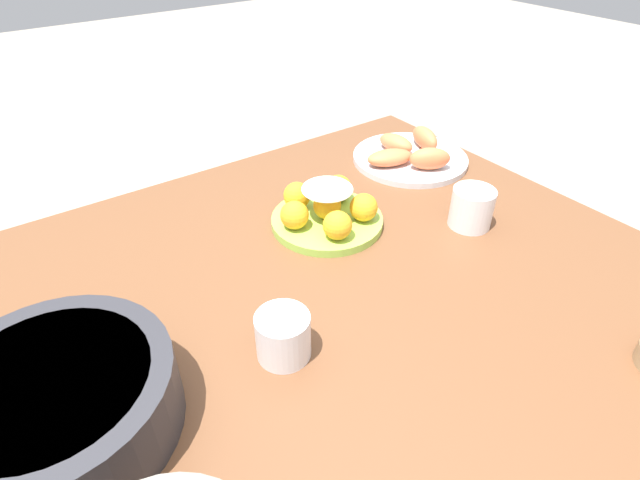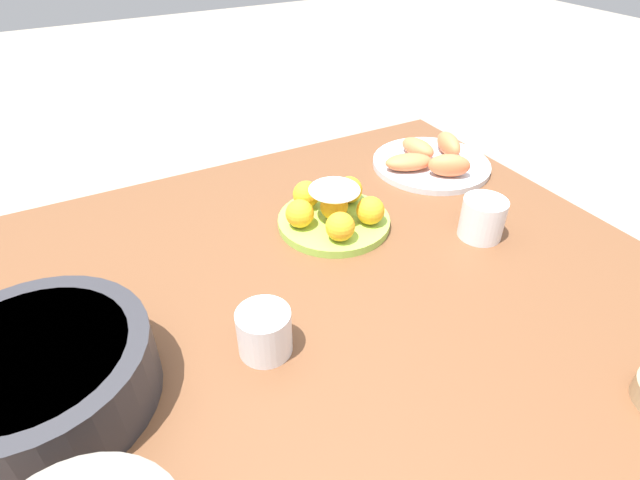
% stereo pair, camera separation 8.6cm
% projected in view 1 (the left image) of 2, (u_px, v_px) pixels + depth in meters
% --- Properties ---
extents(dining_table, '(1.25, 1.01, 0.77)m').
position_uv_depth(dining_table, '(312.00, 342.00, 0.86)').
color(dining_table, brown).
rests_on(dining_table, ground_plane).
extents(cake_plate, '(0.22, 0.22, 0.09)m').
position_uv_depth(cake_plate, '(327.00, 210.00, 0.95)').
color(cake_plate, '#99CC4C').
rests_on(cake_plate, dining_table).
extents(serving_bowl, '(0.28, 0.28, 0.09)m').
position_uv_depth(serving_bowl, '(57.00, 403.00, 0.58)').
color(serving_bowl, '#2D2D33').
rests_on(serving_bowl, dining_table).
extents(seafood_platter, '(0.27, 0.27, 0.06)m').
position_uv_depth(seafood_platter, '(410.00, 155.00, 1.18)').
color(seafood_platter, silver).
rests_on(seafood_platter, dining_table).
extents(cup_near, '(0.08, 0.08, 0.08)m').
position_uv_depth(cup_near, '(470.00, 207.00, 0.95)').
color(cup_near, white).
rests_on(cup_near, dining_table).
extents(cup_far, '(0.08, 0.08, 0.07)m').
position_uv_depth(cup_far, '(283.00, 336.00, 0.69)').
color(cup_far, white).
rests_on(cup_far, dining_table).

